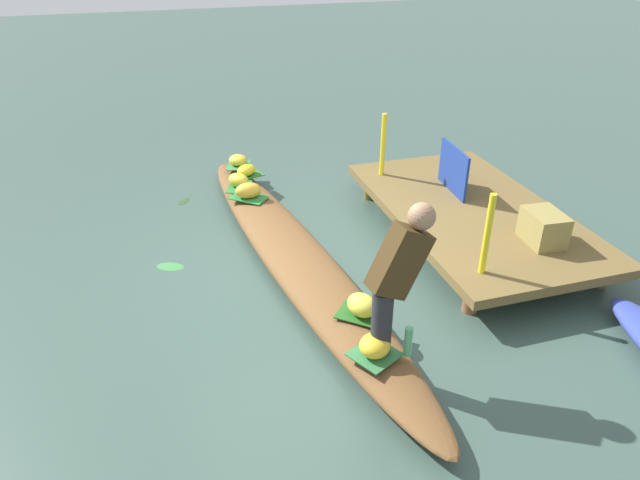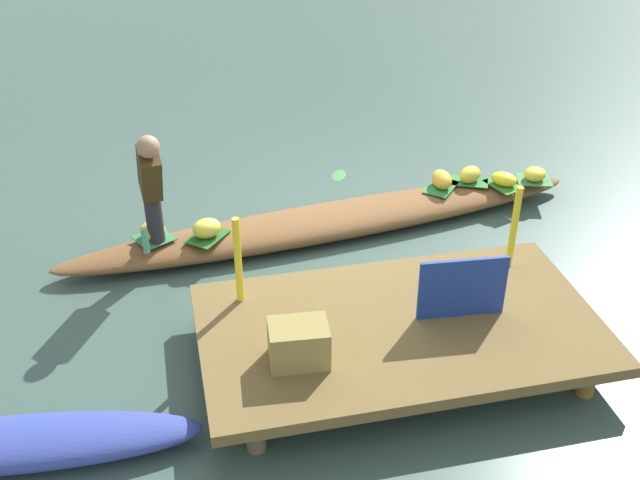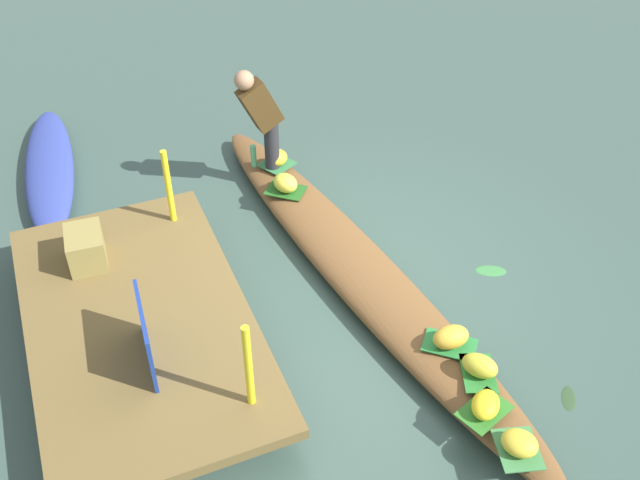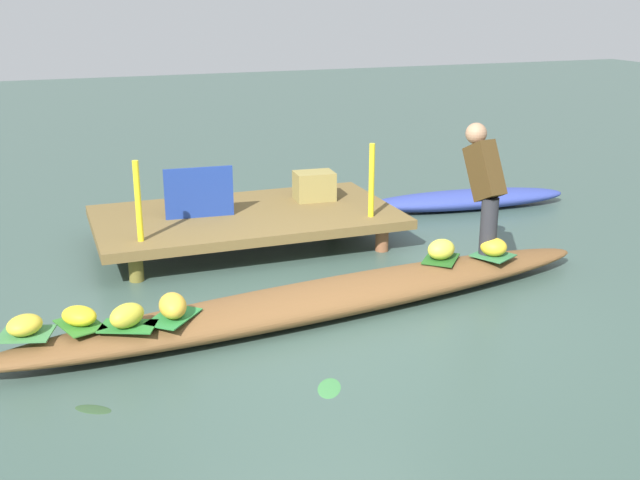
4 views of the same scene
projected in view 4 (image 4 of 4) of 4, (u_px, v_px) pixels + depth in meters
name	position (u px, v px, depth m)	size (l,w,h in m)	color
canal_water	(322.00, 313.00, 6.61)	(40.00, 40.00, 0.00)	#395148
dock_platform	(246.00, 218.00, 8.33)	(3.20, 1.80, 0.35)	brown
vendor_boat	(322.00, 299.00, 6.57)	(5.58, 0.67, 0.26)	brown
moored_boat	(466.00, 200.00, 9.75)	(2.68, 0.53, 0.23)	#314095
leaf_mat_0	(26.00, 334.00, 5.60)	(0.37, 0.30, 0.01)	#3E7D44
banana_bunch_0	(25.00, 325.00, 5.58)	(0.26, 0.23, 0.15)	gold
leaf_mat_1	(80.00, 325.00, 5.76)	(0.40, 0.27, 0.01)	#307226
banana_bunch_1	(79.00, 316.00, 5.74)	(0.28, 0.20, 0.14)	yellow
leaf_mat_2	(441.00, 259.00, 7.17)	(0.40, 0.28, 0.01)	#22581E
banana_bunch_2	(441.00, 249.00, 7.14)	(0.28, 0.22, 0.19)	yellow
leaf_mat_3	(128.00, 326.00, 5.73)	(0.40, 0.25, 0.01)	#29742D
banana_bunch_3	(127.00, 315.00, 5.70)	(0.29, 0.20, 0.18)	gold
leaf_mat_4	(493.00, 255.00, 7.26)	(0.33, 0.32, 0.01)	#317241
banana_bunch_4	(494.00, 247.00, 7.23)	(0.24, 0.25, 0.17)	yellow
leaf_mat_5	(173.00, 317.00, 5.89)	(0.43, 0.27, 0.01)	#287835
banana_bunch_5	(173.00, 306.00, 5.87)	(0.31, 0.21, 0.19)	gold
vendor_person	(484.00, 181.00, 7.18)	(0.24, 0.50, 1.21)	#28282D
water_bottle	(487.00, 235.00, 7.46)	(0.06, 0.06, 0.25)	#50A670
market_banner	(199.00, 193.00, 8.06)	(0.72, 0.03, 0.53)	navy
railing_post_west	(138.00, 201.00, 7.26)	(0.06, 0.06, 0.78)	yellow
railing_post_east	(372.00, 180.00, 8.06)	(0.06, 0.06, 0.78)	yellow
produce_crate	(314.00, 186.00, 8.79)	(0.44, 0.32, 0.32)	olive
drifting_plant_0	(329.00, 388.00, 5.36)	(0.30, 0.16, 0.01)	#3B7F40
drifting_plant_1	(93.00, 409.00, 5.09)	(0.26, 0.11, 0.01)	#2C4729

